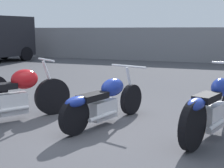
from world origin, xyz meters
TOP-DOWN VIEW (x-y plane):
  - ground_plane at (0.00, 0.00)m, footprint 60.00×60.00m
  - fence_back at (0.00, 11.15)m, footprint 40.00×0.04m
  - motorcycle_slot_1 at (-1.58, 0.08)m, footprint 1.21×1.74m
  - motorcycle_slot_2 at (-0.06, 0.43)m, footprint 0.92×1.99m
  - motorcycle_slot_3 at (1.67, 0.44)m, footprint 0.91×2.11m

SIDE VIEW (x-z plane):
  - ground_plane at x=0.00m, z-range 0.00..0.00m
  - motorcycle_slot_2 at x=-0.06m, z-range -0.07..0.86m
  - motorcycle_slot_3 at x=1.67m, z-range -0.09..0.95m
  - motorcycle_slot_1 at x=-1.58m, z-range -0.06..0.98m
  - fence_back at x=0.00m, z-range 0.00..1.66m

